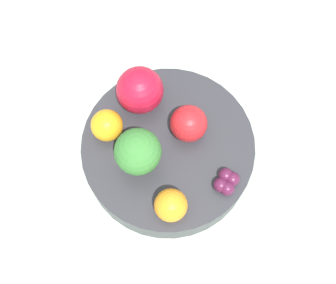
# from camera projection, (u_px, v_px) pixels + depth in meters

# --- Properties ---
(ground_plane) EXTENTS (6.00, 6.00, 0.00)m
(ground_plane) POSITION_uv_depth(u_px,v_px,m) (168.00, 162.00, 0.63)
(ground_plane) COLOR gray
(table_surface) EXTENTS (1.20, 1.20, 0.02)m
(table_surface) POSITION_uv_depth(u_px,v_px,m) (168.00, 159.00, 0.62)
(table_surface) COLOR #B2C6B2
(table_surface) RESTS_ON ground_plane
(bowl) EXTENTS (0.21, 0.21, 0.04)m
(bowl) POSITION_uv_depth(u_px,v_px,m) (168.00, 151.00, 0.59)
(bowl) COLOR #2D2D33
(bowl) RESTS_ON table_surface
(broccoli) EXTENTS (0.05, 0.05, 0.07)m
(broccoli) POSITION_uv_depth(u_px,v_px,m) (138.00, 152.00, 0.52)
(broccoli) COLOR #99C17A
(broccoli) RESTS_ON bowl
(apple_red) EXTENTS (0.04, 0.04, 0.04)m
(apple_red) POSITION_uv_depth(u_px,v_px,m) (189.00, 124.00, 0.55)
(apple_red) COLOR red
(apple_red) RESTS_ON bowl
(apple_green) EXTENTS (0.06, 0.06, 0.06)m
(apple_green) POSITION_uv_depth(u_px,v_px,m) (140.00, 90.00, 0.56)
(apple_green) COLOR #B7142D
(apple_green) RESTS_ON bowl
(orange_front) EXTENTS (0.04, 0.04, 0.04)m
(orange_front) POSITION_uv_depth(u_px,v_px,m) (107.00, 125.00, 0.55)
(orange_front) COLOR orange
(orange_front) RESTS_ON bowl
(orange_back) EXTENTS (0.04, 0.04, 0.04)m
(orange_back) POSITION_uv_depth(u_px,v_px,m) (171.00, 205.00, 0.52)
(orange_back) COLOR orange
(orange_back) RESTS_ON bowl
(grape_cluster) EXTENTS (0.03, 0.03, 0.02)m
(grape_cluster) POSITION_uv_depth(u_px,v_px,m) (227.00, 182.00, 0.54)
(grape_cluster) COLOR #511938
(grape_cluster) RESTS_ON bowl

